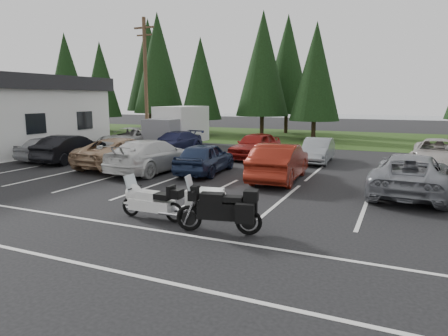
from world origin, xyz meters
TOP-DOWN VIEW (x-y plane):
  - ground at (0.00, 0.00)m, footprint 120.00×120.00m
  - grass_strip at (0.00, 24.00)m, footprint 80.00×16.00m
  - lake_water at (4.00, 55.00)m, footprint 70.00×50.00m
  - utility_pole at (-10.00, 12.00)m, footprint 1.60×0.26m
  - box_truck at (-8.00, 12.50)m, footprint 2.40×5.60m
  - stall_markings at (0.00, 2.00)m, footprint 32.00×16.00m
  - conifer_0 at (-28.00, 22.50)m, footprint 4.58×4.58m
  - conifer_1 at (-22.00, 21.20)m, footprint 3.96×3.96m
  - conifer_2 at (-16.00, 22.80)m, footprint 5.10×5.10m
  - conifer_3 at (-10.50, 21.40)m, footprint 3.87×3.87m
  - conifer_4 at (-5.00, 22.90)m, footprint 4.80×4.80m
  - conifer_5 at (0.00, 21.60)m, footprint 4.14×4.14m
  - conifer_back_a at (-20.00, 27.00)m, footprint 5.28×5.28m
  - conifer_back_b at (-4.00, 27.50)m, footprint 4.97×4.97m
  - car_near_0 at (-11.56, 4.61)m, footprint 1.73×4.10m
  - car_near_1 at (-9.87, 4.50)m, footprint 1.90×4.61m
  - car_near_2 at (-6.06, 4.27)m, footprint 2.75×5.56m
  - car_near_3 at (-3.95, 3.73)m, footprint 2.47×5.47m
  - car_near_4 at (-1.50, 4.41)m, footprint 2.05×4.41m
  - car_near_5 at (2.13, 4.26)m, footprint 1.95×4.93m
  - car_near_6 at (7.21, 3.72)m, footprint 2.80×5.54m
  - car_far_0 at (-10.14, 10.14)m, footprint 2.79×5.53m
  - car_far_1 at (-6.58, 10.06)m, footprint 2.32×4.82m
  - car_far_2 at (-0.97, 9.88)m, footprint 2.24×4.60m
  - car_far_3 at (2.65, 9.88)m, footprint 1.52×4.05m
  - car_far_4 at (8.54, 10.00)m, footprint 2.94×5.58m
  - touring_motorcycle at (0.35, -2.69)m, footprint 2.31×0.73m
  - cargo_trailer at (1.40, -1.35)m, footprint 1.66×1.10m
  - adventure_motorcycle at (2.63, -3.00)m, footprint 2.64×1.38m

SIDE VIEW (x-z plane):
  - ground at x=0.00m, z-range 0.00..0.00m
  - lake_water at x=4.00m, z-range -0.01..0.01m
  - stall_markings at x=0.00m, z-range 0.00..0.01m
  - grass_strip at x=0.00m, z-range 0.00..0.01m
  - cargo_trailer at x=1.40m, z-range 0.00..0.71m
  - touring_motorcycle at x=0.35m, z-range 0.00..1.28m
  - car_far_3 at x=2.65m, z-range 0.00..1.32m
  - car_far_1 at x=-6.58m, z-range 0.00..1.35m
  - car_near_0 at x=-11.56m, z-range 0.00..1.38m
  - car_near_4 at x=-1.50m, z-range 0.00..1.46m
  - car_near_1 at x=-9.87m, z-range 0.00..1.48m
  - car_far_4 at x=8.54m, z-range 0.00..1.50m
  - car_far_0 at x=-10.14m, z-range 0.00..1.50m
  - car_near_6 at x=7.21m, z-range 0.00..1.50m
  - car_far_2 at x=-0.97m, z-range 0.00..1.51m
  - car_near_2 at x=-6.06m, z-range 0.00..1.51m
  - adventure_motorcycle at x=2.63m, z-range 0.00..1.53m
  - car_near_3 at x=-3.95m, z-range 0.00..1.55m
  - car_near_5 at x=2.13m, z-range 0.00..1.59m
  - box_truck at x=-8.00m, z-range 0.00..2.90m
  - utility_pole at x=-10.00m, z-range 0.20..9.20m
  - conifer_3 at x=-10.50m, z-range 0.76..9.78m
  - conifer_1 at x=-22.00m, z-range 0.78..10.00m
  - conifer_5 at x=0.00m, z-range 0.81..10.45m
  - conifer_0 at x=-28.00m, z-range 0.90..11.56m
  - conifer_4 at x=-5.00m, z-range 0.95..12.12m
  - conifer_back_b at x=-4.00m, z-range 0.98..12.56m
  - conifer_2 at x=-16.00m, z-range 1.01..12.90m
  - conifer_back_a at x=-20.00m, z-range 1.04..13.34m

